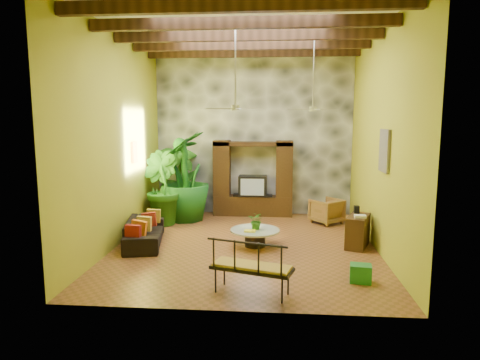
# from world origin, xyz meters

# --- Properties ---
(ground) EXTENTS (7.00, 7.00, 0.00)m
(ground) POSITION_xyz_m (0.00, 0.00, 0.00)
(ground) COLOR brown
(ground) RESTS_ON ground
(ceiling) EXTENTS (6.00, 7.00, 0.02)m
(ceiling) POSITION_xyz_m (0.00, 0.00, 5.00)
(ceiling) COLOR silver
(ceiling) RESTS_ON back_wall
(back_wall) EXTENTS (6.00, 0.02, 5.00)m
(back_wall) POSITION_xyz_m (0.00, 3.50, 2.50)
(back_wall) COLOR gold
(back_wall) RESTS_ON ground
(left_wall) EXTENTS (0.02, 7.00, 5.00)m
(left_wall) POSITION_xyz_m (-3.00, 0.00, 2.50)
(left_wall) COLOR gold
(left_wall) RESTS_ON ground
(right_wall) EXTENTS (0.02, 7.00, 5.00)m
(right_wall) POSITION_xyz_m (3.00, 0.00, 2.50)
(right_wall) COLOR gold
(right_wall) RESTS_ON ground
(stone_accent_wall) EXTENTS (5.98, 0.10, 4.98)m
(stone_accent_wall) POSITION_xyz_m (0.00, 3.44, 2.50)
(stone_accent_wall) COLOR #3A3C42
(stone_accent_wall) RESTS_ON ground
(ceiling_beams) EXTENTS (5.95, 5.36, 0.22)m
(ceiling_beams) POSITION_xyz_m (0.00, 0.00, 4.78)
(ceiling_beams) COLOR #371F11
(ceiling_beams) RESTS_ON ceiling
(entertainment_center) EXTENTS (2.40, 0.55, 2.30)m
(entertainment_center) POSITION_xyz_m (0.00, 3.14, 0.97)
(entertainment_center) COLOR black
(entertainment_center) RESTS_ON ground
(ceiling_fan_front) EXTENTS (1.28, 1.28, 1.86)m
(ceiling_fan_front) POSITION_xyz_m (-0.20, -0.40, 3.40)
(ceiling_fan_front) COLOR #A3A3A8
(ceiling_fan_front) RESTS_ON ceiling
(ceiling_fan_back) EXTENTS (1.28, 1.28, 1.86)m
(ceiling_fan_back) POSITION_xyz_m (1.60, 1.20, 3.40)
(ceiling_fan_back) COLOR #A3A3A8
(ceiling_fan_back) RESTS_ON ceiling
(wall_art_mask) EXTENTS (0.06, 0.32, 0.55)m
(wall_art_mask) POSITION_xyz_m (-2.96, 1.00, 2.10)
(wall_art_mask) COLOR #BC9116
(wall_art_mask) RESTS_ON left_wall
(wall_art_painting) EXTENTS (0.06, 0.70, 0.90)m
(wall_art_painting) POSITION_xyz_m (2.96, -0.60, 2.30)
(wall_art_painting) COLOR #265A8D
(wall_art_painting) RESTS_ON right_wall
(sofa) EXTENTS (1.17, 2.13, 0.59)m
(sofa) POSITION_xyz_m (-2.41, -0.12, 0.29)
(sofa) COLOR black
(sofa) RESTS_ON ground
(wicker_armchair) EXTENTS (1.08, 1.08, 0.71)m
(wicker_armchair) POSITION_xyz_m (2.15, 2.30, 0.35)
(wicker_armchair) COLOR brown
(wicker_armchair) RESTS_ON ground
(tall_plant_a) EXTENTS (1.44, 1.26, 2.30)m
(tall_plant_a) POSITION_xyz_m (-2.24, 3.15, 1.15)
(tall_plant_a) COLOR #27691B
(tall_plant_a) RESTS_ON ground
(tall_plant_b) EXTENTS (1.47, 1.43, 2.08)m
(tall_plant_b) POSITION_xyz_m (-2.51, 1.81, 1.04)
(tall_plant_b) COLOR #216019
(tall_plant_b) RESTS_ON ground
(tall_plant_c) EXTENTS (1.56, 1.56, 2.60)m
(tall_plant_c) POSITION_xyz_m (-1.94, 2.35, 1.30)
(tall_plant_c) COLOR #175719
(tall_plant_c) RESTS_ON ground
(coffee_table) EXTENTS (1.15, 1.15, 0.40)m
(coffee_table) POSITION_xyz_m (0.23, -0.07, 0.26)
(coffee_table) COLOR black
(coffee_table) RESTS_ON ground
(centerpiece_plant) EXTENTS (0.46, 0.43, 0.41)m
(centerpiece_plant) POSITION_xyz_m (0.26, -0.03, 0.60)
(centerpiece_plant) COLOR #2F6C1C
(centerpiece_plant) RESTS_ON coffee_table
(yellow_tray) EXTENTS (0.26, 0.19, 0.03)m
(yellow_tray) POSITION_xyz_m (0.11, -0.26, 0.41)
(yellow_tray) COLOR gold
(yellow_tray) RESTS_ON coffee_table
(iron_bench) EXTENTS (1.47, 0.90, 0.57)m
(iron_bench) POSITION_xyz_m (0.30, -2.88, 0.54)
(iron_bench) COLOR black
(iron_bench) RESTS_ON ground
(side_console) EXTENTS (0.72, 1.01, 0.74)m
(side_console) POSITION_xyz_m (2.62, 0.10, 0.37)
(side_console) COLOR #3D2513
(side_console) RESTS_ON ground
(green_bin) EXTENTS (0.42, 0.34, 0.33)m
(green_bin) POSITION_xyz_m (2.26, -2.13, 0.17)
(green_bin) COLOR #1C692B
(green_bin) RESTS_ON ground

